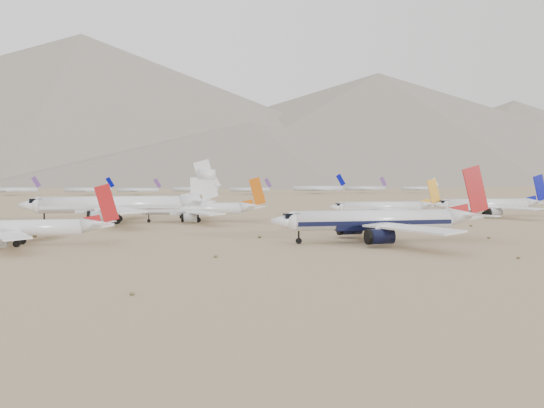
% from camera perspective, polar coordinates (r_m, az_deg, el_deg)
% --- Properties ---
extents(ground, '(7000.00, 7000.00, 0.00)m').
position_cam_1_polar(ground, '(126.85, 13.53, -3.99)').
color(ground, '#967F57').
rests_on(ground, ground).
extents(main_airliner, '(51.10, 49.91, 18.03)m').
position_cam_1_polar(main_airliner, '(126.24, 11.82, -1.75)').
color(main_airliner, white).
rests_on(main_airliner, ground).
extents(second_airliner, '(38.48, 37.61, 13.64)m').
position_cam_1_polar(second_airliner, '(128.92, -25.22, -2.38)').
color(second_airliner, white).
rests_on(second_airliner, ground).
extents(row2_navy_widebody, '(45.35, 44.34, 16.13)m').
position_cam_1_polar(row2_navy_widebody, '(217.06, 22.46, -0.07)').
color(row2_navy_widebody, white).
rests_on(row2_navy_widebody, ground).
extents(row2_gold_tail, '(40.62, 39.73, 14.46)m').
position_cam_1_polar(row2_gold_tail, '(196.89, 12.12, -0.33)').
color(row2_gold_tail, white).
rests_on(row2_gold_tail, ground).
extents(row2_orange_tail, '(42.22, 41.30, 15.06)m').
position_cam_1_polar(row2_orange_tail, '(179.42, -7.81, -0.55)').
color(row2_orange_tail, white).
rests_on(row2_orange_tail, ground).
extents(row2_white_trijet, '(59.45, 58.11, 21.07)m').
position_cam_1_polar(row2_white_trijet, '(179.74, -15.74, -0.03)').
color(row2_white_trijet, white).
rests_on(row2_white_trijet, ground).
extents(distant_storage_row, '(480.41, 54.11, 15.28)m').
position_cam_1_polar(distant_storage_row, '(451.99, -9.09, 1.58)').
color(distant_storage_row, silver).
rests_on(distant_storage_row, ground).
extents(mountain_range, '(7354.00, 3024.00, 470.00)m').
position_cam_1_polar(mountain_range, '(1774.81, -7.80, 8.63)').
color(mountain_range, slate).
rests_on(mountain_range, ground).
extents(foothills, '(4637.50, 1395.00, 155.00)m').
position_cam_1_polar(foothills, '(1346.51, 13.83, 5.12)').
color(foothills, slate).
rests_on(foothills, ground).
extents(desert_scrub, '(261.14, 121.67, 0.63)m').
position_cam_1_polar(desert_scrub, '(102.65, 21.70, -5.60)').
color(desert_scrub, brown).
rests_on(desert_scrub, ground).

